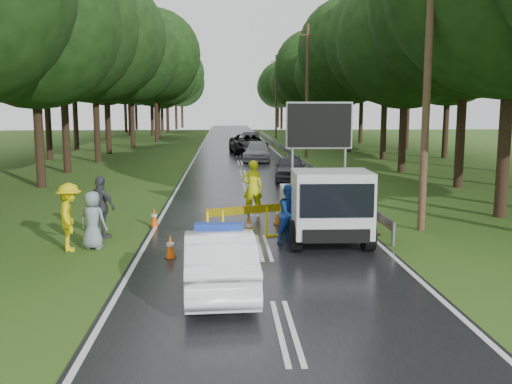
{
  "coord_description": "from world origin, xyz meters",
  "views": [
    {
      "loc": [
        -1.06,
        -15.56,
        3.95
      ],
      "look_at": [
        -0.1,
        1.92,
        1.3
      ],
      "focal_mm": 40.0,
      "sensor_mm": 36.0,
      "label": 1
    }
  ],
  "objects": [
    {
      "name": "queue_car_first",
      "position": [
        2.43,
        14.59,
        0.68
      ],
      "size": [
        2.02,
        4.12,
        1.35
      ],
      "primitive_type": "imported",
      "rotation": [
        0.0,
        0.0,
        -0.11
      ],
      "color": "#3E4046",
      "rests_on": "ground"
    },
    {
      "name": "civilian",
      "position": [
        0.81,
        0.5,
        0.87
      ],
      "size": [
        1.07,
        1.04,
        1.73
      ],
      "primitive_type": "imported",
      "rotation": [
        0.0,
        0.0,
        0.68
      ],
      "color": "#1A48AC",
      "rests_on": "ground"
    },
    {
      "name": "bystander_right",
      "position": [
        -4.74,
        0.17,
        0.81
      ],
      "size": [
        0.92,
        0.76,
        1.62
      ],
      "primitive_type": "imported",
      "rotation": [
        0.0,
        0.0,
        2.78
      ],
      "color": "gray",
      "rests_on": "ground"
    },
    {
      "name": "guardrail",
      "position": [
        3.7,
        29.67,
        0.55
      ],
      "size": [
        0.12,
        60.06,
        0.7
      ],
      "color": "gray",
      "rests_on": "ground"
    },
    {
      "name": "bystander_mid",
      "position": [
        -4.78,
        1.5,
        0.94
      ],
      "size": [
        1.16,
        1.02,
        1.88
      ],
      "primitive_type": "imported",
      "rotation": [
        0.0,
        0.0,
        2.51
      ],
      "color": "#3D3F45",
      "rests_on": "ground"
    },
    {
      "name": "work_truck",
      "position": [
        1.88,
        0.93,
        1.09
      ],
      "size": [
        2.36,
        5.1,
        4.03
      ],
      "rotation": [
        0.0,
        0.0,
        -0.02
      ],
      "color": "gray",
      "rests_on": "ground"
    },
    {
      "name": "utility_pole_far",
      "position": [
        5.2,
        54.0,
        5.06
      ],
      "size": [
        1.4,
        0.24,
        10.0
      ],
      "color": "#453420",
      "rests_on": "ground"
    },
    {
      "name": "utility_pole_near",
      "position": [
        5.2,
        2.0,
        5.06
      ],
      "size": [
        1.4,
        0.24,
        10.0
      ],
      "color": "#453420",
      "rests_on": "ground"
    },
    {
      "name": "utility_pole_mid",
      "position": [
        5.2,
        28.0,
        5.06
      ],
      "size": [
        1.4,
        0.24,
        10.0
      ],
      "color": "#453420",
      "rests_on": "ground"
    },
    {
      "name": "queue_car_second",
      "position": [
        1.29,
        25.51,
        0.67
      ],
      "size": [
        2.34,
        4.8,
        1.34
      ],
      "primitive_type": "imported",
      "rotation": [
        0.0,
        0.0,
        -0.1
      ],
      "color": "#9EA2A6",
      "rests_on": "ground"
    },
    {
      "name": "road",
      "position": [
        0.0,
        30.0,
        0.01
      ],
      "size": [
        7.0,
        140.0,
        0.02
      ],
      "primitive_type": "cube",
      "color": "black",
      "rests_on": "ground"
    },
    {
      "name": "cone_left_mid",
      "position": [
        -3.4,
        3.0,
        0.31
      ],
      "size": [
        0.31,
        0.31,
        0.65
      ],
      "color": "black",
      "rests_on": "ground"
    },
    {
      "name": "queue_car_fourth",
      "position": [
        1.5,
        40.08,
        0.7
      ],
      "size": [
        1.65,
        4.32,
        1.4
      ],
      "primitive_type": "imported",
      "rotation": [
        0.0,
        0.0,
        0.04
      ],
      "color": "#393B40",
      "rests_on": "ground"
    },
    {
      "name": "cone_center",
      "position": [
        -0.34,
        1.24,
        0.31
      ],
      "size": [
        0.3,
        0.3,
        0.64
      ],
      "color": "black",
      "rests_on": "ground"
    },
    {
      "name": "bystander_left",
      "position": [
        -5.32,
        0.0,
        0.94
      ],
      "size": [
        0.97,
        1.35,
        1.88
      ],
      "primitive_type": "imported",
      "rotation": [
        0.0,
        0.0,
        1.82
      ],
      "color": "#D9C70B",
      "rests_on": "ground"
    },
    {
      "name": "cone_right",
      "position": [
        3.5,
        1.5,
        0.4
      ],
      "size": [
        0.39,
        0.39,
        0.82
      ],
      "color": "black",
      "rests_on": "ground"
    },
    {
      "name": "police_sedan",
      "position": [
        -1.21,
        -3.74,
        0.68
      ],
      "size": [
        1.65,
        4.17,
        1.49
      ],
      "rotation": [
        0.0,
        0.0,
        3.2
      ],
      "color": "white",
      "rests_on": "ground"
    },
    {
      "name": "officer",
      "position": [
        -0.05,
        5.0,
        1.0
      ],
      "size": [
        0.79,
        0.57,
        2.0
      ],
      "primitive_type": "imported",
      "rotation": [
        0.0,
        0.0,
        3.27
      ],
      "color": "yellow",
      "rests_on": "ground"
    },
    {
      "name": "queue_car_third",
      "position": [
        0.88,
        31.74,
        0.83
      ],
      "size": [
        3.27,
        6.17,
        1.65
      ],
      "primitive_type": "imported",
      "rotation": [
        0.0,
        0.0,
        0.09
      ],
      "color": "black",
      "rests_on": "ground"
    },
    {
      "name": "cone_near_left",
      "position": [
        -2.5,
        -1.0,
        0.31
      ],
      "size": [
        0.3,
        0.3,
        0.64
      ],
      "color": "black",
      "rests_on": "ground"
    },
    {
      "name": "cone_far",
      "position": [
        0.72,
        3.06,
        0.34
      ],
      "size": [
        0.34,
        0.34,
        0.71
      ],
      "color": "black",
      "rests_on": "ground"
    },
    {
      "name": "ground",
      "position": [
        0.0,
        0.0,
        0.0
      ],
      "size": [
        160.0,
        160.0,
        0.0
      ],
      "primitive_type": "plane",
      "color": "#2D4E16",
      "rests_on": "ground"
    },
    {
      "name": "barrier",
      "position": [
        -0.48,
        1.0,
        0.77
      ],
      "size": [
        2.31,
        0.97,
        1.02
      ],
      "rotation": [
        0.0,
        0.0,
        0.38
      ],
      "color": "#FFED0D",
      "rests_on": "ground"
    }
  ]
}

